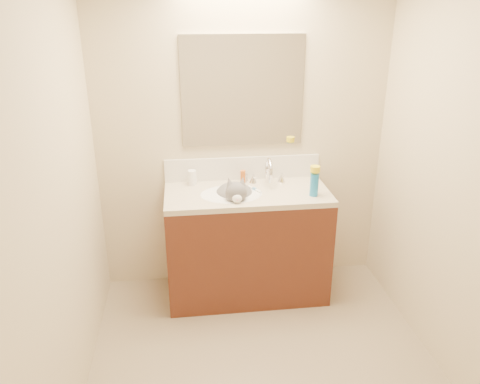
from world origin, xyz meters
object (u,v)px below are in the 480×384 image
object	(u,v)px
vanity_cabinet	(247,246)
pill_bottle	(192,178)
basin	(231,203)
amber_bottle	(243,177)
spray_can	(314,185)
faucet	(268,173)
silver_jar	(245,178)
cat	(235,197)

from	to	relation	value
vanity_cabinet	pill_bottle	xyz separation A→B (m)	(-0.39, 0.19, 0.51)
basin	pill_bottle	distance (m)	0.37
amber_bottle	spray_can	bearing A→B (deg)	-34.16
faucet	silver_jar	bearing A→B (deg)	157.86
faucet	vanity_cabinet	bearing A→B (deg)	-142.71
pill_bottle	amber_bottle	world-z (taller)	pill_bottle
vanity_cabinet	faucet	world-z (taller)	faucet
cat	spray_can	size ratio (longest dim) A/B	2.48
faucet	spray_can	world-z (taller)	faucet
faucet	spray_can	bearing A→B (deg)	-43.80
basin	faucet	world-z (taller)	faucet
vanity_cabinet	cat	world-z (taller)	cat
silver_jar	spray_can	xyz separation A→B (m)	(0.45, -0.34, 0.05)
basin	cat	xyz separation A→B (m)	(0.03, 0.01, 0.04)
faucet	silver_jar	xyz separation A→B (m)	(-0.17, 0.07, -0.06)
faucet	spray_can	size ratio (longest dim) A/B	1.68
cat	amber_bottle	xyz separation A→B (m)	(0.09, 0.20, 0.08)
amber_bottle	faucet	bearing A→B (deg)	-14.55
cat	silver_jar	distance (m)	0.25
basin	spray_can	bearing A→B (deg)	-9.96
basin	vanity_cabinet	bearing A→B (deg)	14.04
vanity_cabinet	faucet	bearing A→B (deg)	37.29
cat	vanity_cabinet	bearing A→B (deg)	10.54
vanity_cabinet	spray_can	bearing A→B (deg)	-15.99
vanity_cabinet	spray_can	size ratio (longest dim) A/B	7.21
pill_bottle	silver_jar	world-z (taller)	pill_bottle
pill_bottle	basin	bearing A→B (deg)	-38.74
basin	cat	bearing A→B (deg)	28.56
faucet	amber_bottle	world-z (taller)	faucet
pill_bottle	spray_can	distance (m)	0.91
cat	silver_jar	world-z (taller)	cat
pill_bottle	spray_can	xyz separation A→B (m)	(0.85, -0.32, 0.03)
faucet	pill_bottle	bearing A→B (deg)	174.81
silver_jar	spray_can	bearing A→B (deg)	-36.84
faucet	cat	bearing A→B (deg)	-150.83
basin	amber_bottle	xyz separation A→B (m)	(0.11, 0.22, 0.12)
spray_can	amber_bottle	bearing A→B (deg)	145.84
faucet	cat	xyz separation A→B (m)	(-0.27, -0.15, -0.11)
cat	silver_jar	xyz separation A→B (m)	(0.10, 0.22, 0.06)
pill_bottle	amber_bottle	bearing A→B (deg)	-0.49
pill_bottle	silver_jar	bearing A→B (deg)	2.56
basin	cat	world-z (taller)	cat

